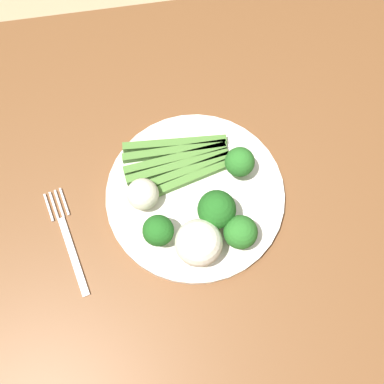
% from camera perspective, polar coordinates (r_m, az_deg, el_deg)
% --- Properties ---
extents(ground_plane, '(6.00, 6.00, 0.02)m').
position_cam_1_polar(ground_plane, '(1.37, -1.34, -13.37)').
color(ground_plane, tan).
extents(dining_table, '(1.24, 0.83, 0.76)m').
position_cam_1_polar(dining_table, '(0.73, -2.48, -7.23)').
color(dining_table, brown).
rests_on(dining_table, ground_plane).
extents(plate, '(0.26, 0.26, 0.01)m').
position_cam_1_polar(plate, '(0.62, 0.00, -0.40)').
color(plate, silver).
rests_on(plate, dining_table).
extents(asparagus_bundle, '(0.16, 0.10, 0.01)m').
position_cam_1_polar(asparagus_bundle, '(0.63, -2.33, 3.94)').
color(asparagus_bundle, '#47752D').
rests_on(asparagus_bundle, plate).
extents(broccoli_right, '(0.04, 0.04, 0.05)m').
position_cam_1_polar(broccoli_right, '(0.60, 5.99, 3.94)').
color(broccoli_right, '#568E33').
rests_on(broccoli_right, plate).
extents(broccoli_front_left, '(0.04, 0.04, 0.05)m').
position_cam_1_polar(broccoli_front_left, '(0.57, -5.03, -5.29)').
color(broccoli_front_left, '#4C7F2B').
rests_on(broccoli_front_left, plate).
extents(broccoli_front, '(0.05, 0.05, 0.06)m').
position_cam_1_polar(broccoli_front, '(0.57, 2.83, -2.22)').
color(broccoli_front, '#4C7F2B').
rests_on(broccoli_front, plate).
extents(broccoli_near_center, '(0.05, 0.05, 0.06)m').
position_cam_1_polar(broccoli_near_center, '(0.57, 6.07, -5.49)').
color(broccoli_near_center, '#568E33').
rests_on(broccoli_near_center, plate).
extents(cauliflower_back, '(0.06, 0.06, 0.06)m').
position_cam_1_polar(cauliflower_back, '(0.56, 0.43, -6.95)').
color(cauliflower_back, silver).
rests_on(cauliflower_back, plate).
extents(cauliflower_outer_edge, '(0.05, 0.05, 0.05)m').
position_cam_1_polar(cauliflower_outer_edge, '(0.60, -7.09, -0.37)').
color(cauliflower_outer_edge, beige).
rests_on(cauliflower_outer_edge, plate).
extents(fork, '(0.06, 0.16, 0.00)m').
position_cam_1_polar(fork, '(0.64, -16.73, -6.19)').
color(fork, silver).
rests_on(fork, dining_table).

